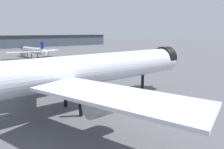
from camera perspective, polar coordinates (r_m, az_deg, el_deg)
ground at (r=50.46m, az=-4.23°, el=-8.92°), size 900.00×900.00×0.00m
airliner_near_gate at (r=47.41m, az=-8.32°, el=1.01°), size 70.64×64.21×20.54m
airliner_far_taxiway at (r=154.10m, az=-21.07°, el=6.27°), size 36.54×40.53×11.70m
terminal_building at (r=271.60m, az=-20.64°, el=8.78°), size 189.90×42.40×27.72m
service_truck_front at (r=89.25m, az=-14.12°, el=0.93°), size 5.77×3.22×3.00m
baggage_tug_wing at (r=90.87m, az=-0.49°, el=1.08°), size 2.66×3.53×1.85m
traffic_cone_near_nose at (r=86.47m, az=6.28°, el=0.04°), size 0.56×0.56×0.70m
traffic_cone_wingtip at (r=86.61m, az=-4.14°, el=0.08°), size 0.51×0.51×0.63m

